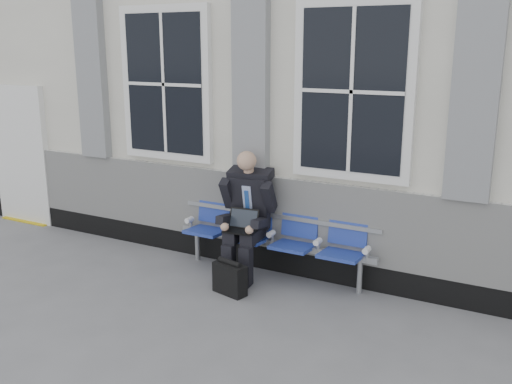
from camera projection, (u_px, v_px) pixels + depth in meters
The scene contains 5 objects.
ground at pixel (261, 330), 5.63m from camera, with size 70.00×70.00×0.00m, color slate.
station_building at pixel (375, 83), 8.05m from camera, with size 14.40×4.40×4.49m.
bench at pixel (274, 232), 6.87m from camera, with size 2.60×0.47×0.91m.
businessman at pixel (247, 210), 6.81m from camera, with size 0.67×0.90×1.54m.
briefcase at pixel (230, 278), 6.42m from camera, with size 0.43×0.25×0.41m.
Camera 1 is at (2.38, -4.53, 2.73)m, focal length 40.00 mm.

